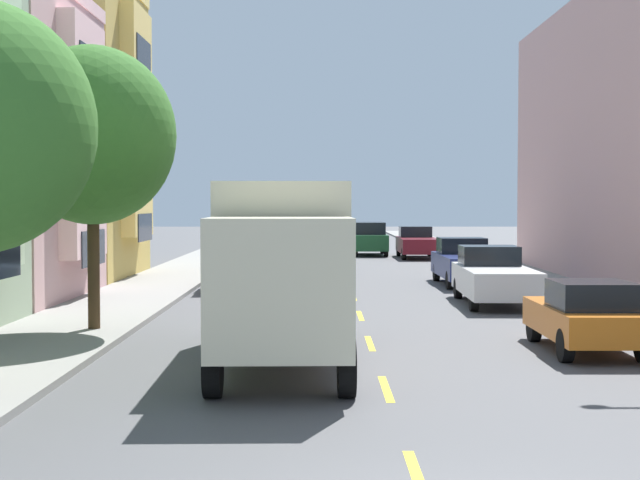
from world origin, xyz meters
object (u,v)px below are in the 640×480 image
(parked_pickup_white, at_px, (490,277))
(parked_hatchback_orange, at_px, (583,316))
(parked_pickup_burgundy, at_px, (413,243))
(parked_pickup_navy, at_px, (462,263))
(delivery_box_truck, at_px, (280,262))
(parked_hatchback_sky, at_px, (228,268))
(street_tree_second, at_px, (88,136))
(moving_forest_sedan, at_px, (366,238))

(parked_pickup_white, relative_size, parked_hatchback_orange, 1.33)
(parked_pickup_burgundy, relative_size, parked_pickup_navy, 1.00)
(delivery_box_truck, bearing_deg, parked_hatchback_sky, 99.22)
(parked_pickup_burgundy, height_order, parked_pickup_navy, same)
(parked_hatchback_orange, height_order, parked_hatchback_sky, same)
(parked_pickup_burgundy, bearing_deg, parked_pickup_white, -90.21)
(parked_hatchback_orange, xyz_separation_m, parked_pickup_navy, (-0.03, 15.91, 0.07))
(delivery_box_truck, xyz_separation_m, parked_pickup_burgundy, (6.10, 33.92, -1.13))
(parked_hatchback_sky, bearing_deg, parked_hatchback_orange, -57.90)
(street_tree_second, xyz_separation_m, parked_pickup_white, (10.61, 6.59, -3.82))
(parked_pickup_navy, bearing_deg, parked_pickup_burgundy, 90.32)
(street_tree_second, height_order, delivery_box_truck, street_tree_second)
(parked_pickup_white, bearing_deg, moving_forest_sedan, 95.23)
(parked_pickup_white, relative_size, parked_pickup_burgundy, 1.01)
(parked_pickup_white, xyz_separation_m, parked_hatchback_orange, (0.21, -9.19, -0.07))
(street_tree_second, xyz_separation_m, delivery_box_truck, (4.59, -3.78, -2.70))
(parked_pickup_burgundy, bearing_deg, parked_hatchback_sky, -114.25)
(parked_hatchback_orange, bearing_deg, delivery_box_truck, -169.31)
(parked_hatchback_orange, xyz_separation_m, parked_pickup_burgundy, (-0.13, 32.75, 0.07))
(delivery_box_truck, relative_size, parked_hatchback_orange, 2.00)
(parked_pickup_navy, bearing_deg, delivery_box_truck, -109.93)
(parked_pickup_burgundy, distance_m, moving_forest_sedan, 3.71)
(parked_pickup_navy, xyz_separation_m, moving_forest_sedan, (-2.59, 19.58, 0.16))
(parked_hatchback_orange, bearing_deg, street_tree_second, 166.48)
(parked_pickup_navy, relative_size, moving_forest_sedan, 1.11)
(street_tree_second, xyz_separation_m, parked_hatchback_orange, (10.82, -2.60, -3.90))
(parked_pickup_white, xyz_separation_m, moving_forest_sedan, (-2.41, 26.30, 0.16))
(delivery_box_truck, height_order, parked_pickup_navy, delivery_box_truck)
(delivery_box_truck, bearing_deg, parked_pickup_navy, 70.07)
(moving_forest_sedan, bearing_deg, parked_pickup_white, -84.77)
(parked_pickup_white, distance_m, moving_forest_sedan, 26.41)
(parked_hatchback_sky, distance_m, moving_forest_sedan, 22.51)
(parked_pickup_white, height_order, moving_forest_sedan, moving_forest_sedan)
(street_tree_second, height_order, parked_pickup_navy, street_tree_second)
(parked_pickup_white, bearing_deg, parked_pickup_navy, 88.45)
(parked_pickup_white, relative_size, moving_forest_sedan, 1.11)
(delivery_box_truck, distance_m, moving_forest_sedan, 36.85)
(parked_hatchback_sky, bearing_deg, street_tree_second, -100.92)
(delivery_box_truck, relative_size, parked_hatchback_sky, 1.98)
(street_tree_second, height_order, parked_hatchback_orange, street_tree_second)
(parked_hatchback_orange, relative_size, parked_pickup_navy, 0.75)
(parked_pickup_burgundy, xyz_separation_m, parked_pickup_navy, (0.09, -16.84, 0.00))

